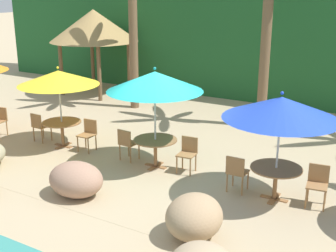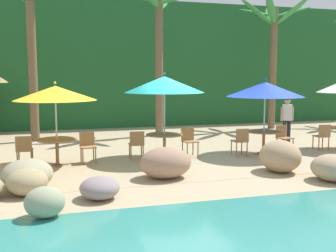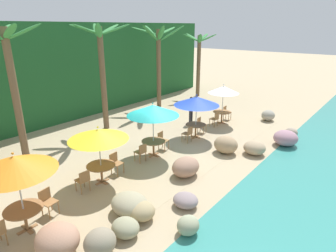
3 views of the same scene
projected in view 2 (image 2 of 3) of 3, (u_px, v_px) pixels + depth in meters
ground_plane at (183, 159)px, 12.14m from camera, size 120.00×120.00×0.00m
terrace_deck at (183, 159)px, 12.14m from camera, size 18.00×5.20×0.01m
foliage_backdrop at (127, 65)px, 20.35m from camera, size 28.00×2.40×6.00m
rock_seawall at (157, 171)px, 9.17m from camera, size 17.33×3.55×0.83m
umbrella_yellow at (55, 93)px, 11.08m from camera, size 2.24×2.24×2.32m
dining_table_yellow at (57, 143)px, 11.25m from camera, size 1.10×1.10×0.74m
chair_yellow_seaward at (88, 145)px, 11.64m from camera, size 0.45×0.45×0.87m
chair_yellow_inland at (24, 149)px, 10.99m from camera, size 0.44×0.45×0.87m
umbrella_teal at (164, 84)px, 11.98m from camera, size 2.37×2.37×2.57m
dining_table_teal at (164, 138)px, 12.17m from camera, size 1.10×1.10×0.74m
chair_teal_seaward at (189, 140)px, 12.58m from camera, size 0.46×0.47×0.87m
chair_teal_inland at (137, 143)px, 11.92m from camera, size 0.45×0.46×0.87m
umbrella_blue at (265, 89)px, 12.65m from camera, size 2.40×2.40×2.39m
dining_table_blue at (264, 135)px, 12.83m from camera, size 1.10×1.10×0.74m
chair_blue_seaward at (283, 136)px, 13.27m from camera, size 0.48×0.48×0.87m
chair_blue_inland at (241, 140)px, 12.51m from camera, size 0.43×0.43×0.87m
chair_white_inland at (323, 135)px, 13.52m from camera, size 0.45×0.46×0.87m
palm_tree_nearest at (31, 32)px, 15.05m from camera, size 3.04×3.03×5.94m
palm_tree_second at (159, 37)px, 16.59m from camera, size 3.31×2.85×5.96m
palm_tree_third at (273, 42)px, 18.79m from camera, size 3.88×3.69×5.86m
waiter_in_white at (287, 117)px, 14.76m from camera, size 0.52×0.35×1.70m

